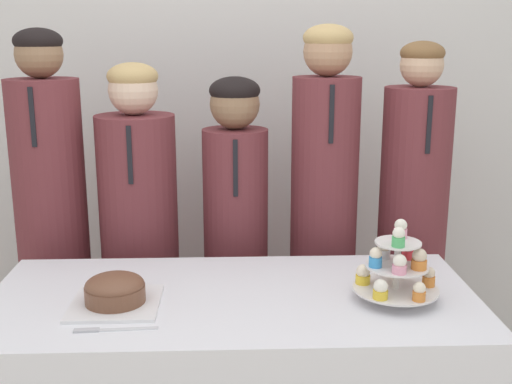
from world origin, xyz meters
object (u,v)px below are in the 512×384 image
Objects in this scene: round_cake at (116,291)px; student_2 at (236,253)px; student_0 at (54,239)px; student_4 at (411,241)px; cake_knife at (102,330)px; cupcake_stand at (397,267)px; student_1 at (141,254)px; student_3 at (323,231)px.

student_2 is at bearing 61.43° from round_cake.
student_0 is 1.47m from student_4.
cake_knife is 0.15× the size of student_0.
cupcake_stand is at bearing 0.08° from round_cake.
student_0 is 0.75m from student_2.
student_1 is at bearing 0.00° from student_0.
student_1 is (-0.88, 0.68, -0.19)m from cupcake_stand.
student_2 is at bearing 62.92° from cake_knife.
student_3 is (-0.13, 0.68, -0.10)m from cupcake_stand.
student_4 is at bearing 34.54° from cake_knife.
cupcake_stand is 1.13m from student_1.
cake_knife is 1.14m from student_3.
cake_knife is 0.93m from student_0.
cake_knife is at bearing -142.25° from student_4.
round_cake is at bearing -179.92° from cupcake_stand.
student_4 is (1.12, -0.00, 0.04)m from student_1.
student_4 is (1.11, 0.86, -0.04)m from cake_knife.
student_0 is 1.09× the size of student_1.
student_2 is 0.37m from student_3.
cupcake_stand is 1.41m from student_0.
student_3 is at bearing 43.01° from round_cake.
student_0 reaches higher than cake_knife.
student_0 is at bearing 180.00° from student_4.
cake_knife is 0.89× the size of cupcake_stand.
student_3 reaches higher than cake_knife.
student_2 reaches higher than round_cake.
student_3 reaches higher than cupcake_stand.
student_1 is 0.39m from student_2.
student_4 reaches higher than cake_knife.
cupcake_stand is 0.19× the size of student_2.
round_cake is at bearing -118.57° from student_2.
student_4 is (0.24, 0.68, -0.14)m from cupcake_stand.
round_cake is 0.19× the size of student_2.
student_0 reaches higher than student_4.
cupcake_stand reaches higher than round_cake.
student_4 is at bearing -0.00° from student_1.
student_2 is at bearing -180.00° from student_3.
student_3 is (0.36, 0.00, 0.09)m from student_2.
cupcake_stand is (0.86, 0.00, 0.06)m from round_cake.
student_3 is at bearing 180.00° from student_4.
student_1 is at bearing 91.68° from round_cake.
student_3 is at bearing 100.56° from cupcake_stand.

